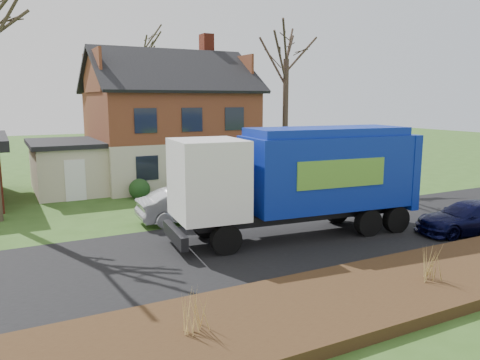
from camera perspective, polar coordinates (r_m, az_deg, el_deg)
name	(u,v)px	position (r m, az deg, el deg)	size (l,w,h in m)	color
ground	(250,246)	(16.56, 1.19, -8.11)	(120.00, 120.00, 0.00)	#2F501A
road	(250,246)	(16.56, 1.19, -8.07)	(80.00, 7.00, 0.02)	black
mulch_verge	(351,299)	(12.43, 13.39, -13.90)	(80.00, 3.50, 0.30)	#311D10
main_house	(162,117)	(29.19, -9.51, 7.57)	(12.95, 8.95, 9.26)	beige
garbage_truck	(303,174)	(17.55, 7.68, 0.69)	(9.67, 3.43, 4.06)	black
silver_sedan	(190,204)	(19.83, -6.09, -2.98)	(1.53, 4.39, 1.45)	#B6BABE
navy_wagon	(469,218)	(20.04, 26.14, -4.15)	(1.71, 4.20, 1.22)	black
tree_front_east	(287,38)	(29.04, 5.70, 16.87)	(3.85, 3.85, 10.69)	#3C2D24
tree_back	(139,39)	(38.89, -12.15, 16.41)	(3.68, 3.68, 11.66)	#383021
grass_clump_west	(195,310)	(10.14, -5.47, -15.47)	(0.35, 0.29, 0.94)	tan
grass_clump_mid	(430,263)	(13.64, 22.19, -9.33)	(0.35, 0.29, 0.98)	olive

